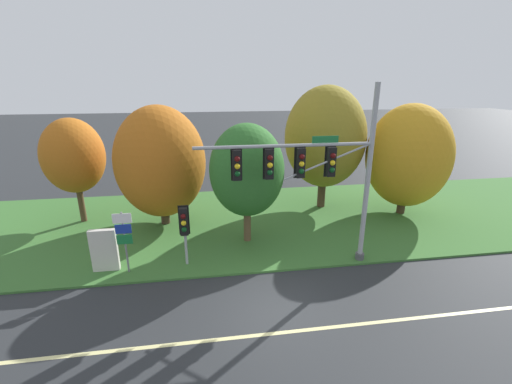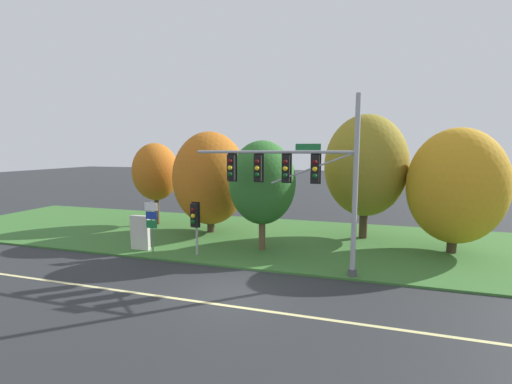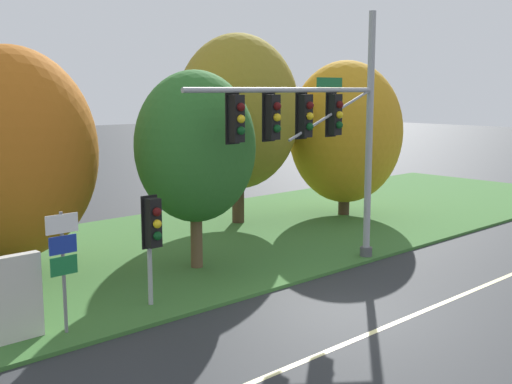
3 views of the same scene
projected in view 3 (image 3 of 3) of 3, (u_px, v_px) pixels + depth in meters
name	position (u px, v px, depth m)	size (l,w,h in m)	color
ground_plane	(346.00, 314.00, 15.88)	(160.00, 160.00, 0.00)	#282B2D
lane_stripe	(386.00, 327.00, 15.01)	(36.00, 0.16, 0.01)	beige
grass_verge	(157.00, 251.00, 21.85)	(48.00, 11.50, 0.10)	#386B2D
traffic_signal_mast	(319.00, 125.00, 18.73)	(7.52, 0.49, 7.81)	#9EA0A5
pedestrian_signal_near_kerb	(153.00, 228.00, 15.86)	(0.46, 0.55, 2.82)	#9EA0A5
route_sign_post	(63.00, 256.00, 14.13)	(0.76, 0.08, 2.76)	slate
tree_left_of_mast	(11.00, 153.00, 18.32)	(4.89, 4.89, 6.66)	#423021
tree_behind_signpost	(195.00, 147.00, 19.16)	(3.64, 3.64, 5.99)	brown
tree_mid_verge	(238.00, 112.00, 25.68)	(4.96, 4.96, 7.61)	#423021
tree_tall_centre	(345.00, 132.00, 27.54)	(4.86, 4.86, 6.63)	#423021
info_kiosk	(16.00, 298.00, 13.84)	(1.10, 0.24, 1.90)	beige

